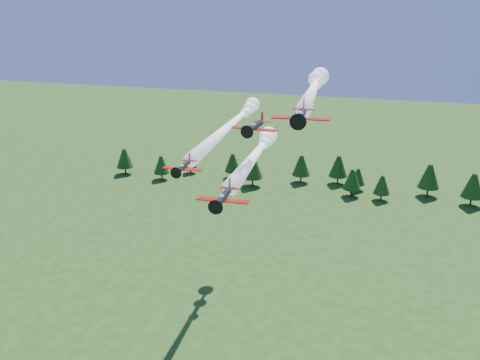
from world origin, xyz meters
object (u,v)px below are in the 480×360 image
(plane_slot, at_px, (255,126))
(plane_left, at_px, (233,122))
(plane_right, at_px, (314,88))
(plane_lead, at_px, (257,152))

(plane_slot, bearing_deg, plane_left, 117.85)
(plane_left, height_order, plane_slot, plane_slot)
(plane_left, distance_m, plane_slot, 30.74)
(plane_right, bearing_deg, plane_slot, -119.14)
(plane_left, height_order, plane_right, plane_right)
(plane_lead, bearing_deg, plane_slot, -81.43)
(plane_right, distance_m, plane_slot, 17.85)
(plane_lead, bearing_deg, plane_left, 115.87)
(plane_lead, relative_size, plane_slot, 5.08)
(plane_slot, bearing_deg, plane_lead, 105.17)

